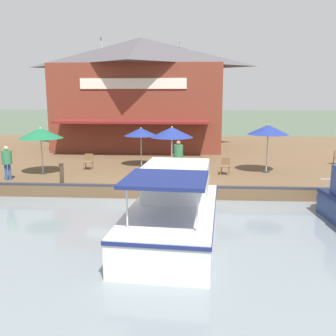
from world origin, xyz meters
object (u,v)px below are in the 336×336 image
(patio_umbrella_back_row, at_px, (41,133))
(person_near_entrance, at_px, (7,159))
(patio_umbrella_mid_patio_left, at_px, (141,132))
(motorboat_fourth_along, at_px, (176,208))
(cafe_chair_back_row_seat, at_px, (174,161))
(person_at_quay_edge, at_px, (178,153))
(mooring_post, at_px, (62,174))
(waterfront_restaurant, at_px, (141,92))
(patio_umbrella_mid_patio_right, at_px, (172,132))
(tree_upstream_bank, at_px, (135,92))
(cafe_chair_facing_river, at_px, (89,161))
(cafe_chair_mid_patio, at_px, (225,165))
(patio_umbrella_near_quay_edge, at_px, (268,130))

(patio_umbrella_back_row, distance_m, person_near_entrance, 2.21)
(patio_umbrella_mid_patio_left, xyz_separation_m, motorboat_fourth_along, (9.02, 2.38, -1.68))
(patio_umbrella_mid_patio_left, height_order, cafe_chair_back_row_seat, patio_umbrella_mid_patio_left)
(person_at_quay_edge, relative_size, mooring_post, 1.76)
(motorboat_fourth_along, xyz_separation_m, mooring_post, (-4.25, -5.39, 0.21))
(waterfront_restaurant, bearing_deg, person_near_entrance, -20.71)
(person_at_quay_edge, bearing_deg, patio_umbrella_mid_patio_left, -129.37)
(waterfront_restaurant, relative_size, patio_umbrella_mid_patio_right, 4.86)
(person_at_quay_edge, distance_m, tree_upstream_bank, 15.16)
(cafe_chair_facing_river, height_order, motorboat_fourth_along, motorboat_fourth_along)
(cafe_chair_mid_patio, relative_size, mooring_post, 0.88)
(cafe_chair_facing_river, xyz_separation_m, cafe_chair_mid_patio, (0.88, 7.40, 0.00))
(cafe_chair_back_row_seat, bearing_deg, tree_upstream_bank, -162.87)
(mooring_post, height_order, tree_upstream_bank, tree_upstream_bank)
(waterfront_restaurant, xyz_separation_m, patio_umbrella_mid_patio_right, (12.18, 3.07, -1.95))
(patio_umbrella_mid_patio_right, relative_size, mooring_post, 2.69)
(tree_upstream_bank, bearing_deg, cafe_chair_mid_patio, 25.27)
(cafe_chair_back_row_seat, xyz_separation_m, person_near_entrance, (3.14, -7.83, 0.56))
(cafe_chair_mid_patio, height_order, tree_upstream_bank, tree_upstream_bank)
(patio_umbrella_mid_patio_left, relative_size, cafe_chair_facing_river, 2.63)
(waterfront_restaurant, height_order, person_at_quay_edge, waterfront_restaurant)
(patio_umbrella_mid_patio_right, height_order, mooring_post, patio_umbrella_mid_patio_right)
(patio_umbrella_mid_patio_right, bearing_deg, cafe_chair_back_row_seat, -179.75)
(motorboat_fourth_along, bearing_deg, cafe_chair_back_row_seat, -176.91)
(patio_umbrella_near_quay_edge, distance_m, cafe_chair_mid_patio, 2.93)
(patio_umbrella_near_quay_edge, bearing_deg, mooring_post, -70.72)
(person_at_quay_edge, bearing_deg, motorboat_fourth_along, 1.45)
(cafe_chair_mid_patio, bearing_deg, person_at_quay_edge, -95.11)
(patio_umbrella_mid_patio_right, height_order, patio_umbrella_near_quay_edge, patio_umbrella_mid_patio_right)
(tree_upstream_bank, bearing_deg, person_near_entrance, -12.78)
(patio_umbrella_mid_patio_left, bearing_deg, patio_umbrella_back_row, -62.83)
(patio_umbrella_mid_patio_left, height_order, mooring_post, patio_umbrella_mid_patio_left)
(patio_umbrella_back_row, distance_m, motorboat_fourth_along, 9.91)
(patio_umbrella_back_row, height_order, cafe_chair_back_row_seat, patio_umbrella_back_row)
(waterfront_restaurant, relative_size, cafe_chair_back_row_seat, 14.86)
(patio_umbrella_back_row, height_order, mooring_post, patio_umbrella_back_row)
(cafe_chair_facing_river, relative_size, person_near_entrance, 0.51)
(cafe_chair_back_row_seat, bearing_deg, mooring_post, -52.35)
(cafe_chair_facing_river, relative_size, mooring_post, 0.88)
(patio_umbrella_mid_patio_left, distance_m, cafe_chair_facing_river, 3.35)
(cafe_chair_back_row_seat, bearing_deg, person_near_entrance, -68.12)
(motorboat_fourth_along, bearing_deg, patio_umbrella_mid_patio_right, -175.48)
(patio_umbrella_near_quay_edge, bearing_deg, patio_umbrella_mid_patio_right, -64.44)
(person_at_quay_edge, height_order, mooring_post, person_at_quay_edge)
(patio_umbrella_back_row, bearing_deg, cafe_chair_back_row_seat, 102.69)
(cafe_chair_facing_river, bearing_deg, person_near_entrance, -46.49)
(waterfront_restaurant, bearing_deg, patio_umbrella_mid_patio_right, 14.14)
(motorboat_fourth_along, height_order, tree_upstream_bank, tree_upstream_bank)
(cafe_chair_facing_river, bearing_deg, patio_umbrella_back_row, -57.03)
(motorboat_fourth_along, distance_m, tree_upstream_bank, 22.21)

